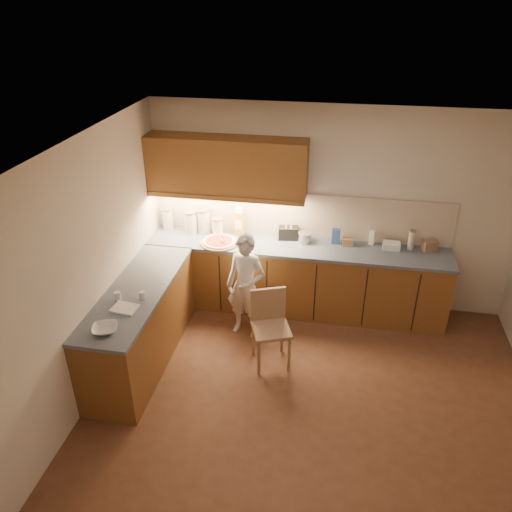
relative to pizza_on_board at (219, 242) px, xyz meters
name	(u,v)px	position (x,y,z in m)	size (l,w,h in m)	color
room	(322,260)	(1.34, -1.59, 0.74)	(4.54, 4.50, 2.62)	#542F1C
l_counter	(247,292)	(0.41, -0.34, -0.48)	(3.77, 2.62, 0.92)	brown
backsplash	(300,215)	(0.96, 0.40, 0.27)	(3.75, 0.02, 0.58)	beige
upper_cabinets	(226,166)	(0.06, 0.24, 0.91)	(1.95, 0.36, 0.73)	brown
pizza_on_board	(219,242)	(0.00, 0.00, 0.00)	(0.47, 0.47, 0.19)	tan
child	(246,286)	(0.44, -0.52, -0.28)	(0.48, 0.31, 1.32)	silver
wooden_chair	(270,322)	(0.80, -0.97, -0.43)	(0.51, 0.51, 0.88)	#A98159
mixing_bowl	(105,329)	(-0.61, -1.95, 0.01)	(0.23, 0.23, 0.06)	silver
canister_a	(168,219)	(-0.76, 0.29, 0.13)	(0.15, 0.15, 0.29)	beige
canister_b	(191,222)	(-0.44, 0.24, 0.13)	(0.17, 0.17, 0.31)	beige
canister_c	(204,221)	(-0.28, 0.28, 0.14)	(0.17, 0.17, 0.32)	silver
canister_d	(217,226)	(-0.08, 0.24, 0.10)	(0.14, 0.14, 0.23)	silver
oil_jug	(239,222)	(0.19, 0.30, 0.15)	(0.15, 0.13, 0.37)	#B39523
toaster	(288,233)	(0.83, 0.29, 0.06)	(0.27, 0.17, 0.16)	black
steel_pot	(305,237)	(1.05, 0.22, 0.05)	(0.17, 0.17, 0.13)	#A8A8AD
blue_box	(336,236)	(1.43, 0.26, 0.08)	(0.10, 0.07, 0.20)	#2E4D8B
card_box_a	(348,242)	(1.58, 0.24, 0.02)	(0.13, 0.09, 0.09)	tan
white_bottle	(372,237)	(1.87, 0.32, 0.07)	(0.06, 0.06, 0.19)	silver
flat_pack	(391,246)	(2.11, 0.24, 0.02)	(0.21, 0.15, 0.08)	silver
tall_jar	(411,240)	(2.33, 0.26, 0.11)	(0.08, 0.08, 0.26)	beige
card_box_b	(430,245)	(2.56, 0.28, 0.05)	(0.17, 0.13, 0.13)	#A37957
dough_cloth	(125,308)	(-0.58, -1.57, -0.01)	(0.25, 0.20, 0.02)	silver
spice_jar_a	(118,296)	(-0.72, -1.42, 0.02)	(0.07, 0.07, 0.09)	silver
spice_jar_b	(142,295)	(-0.48, -1.35, 0.02)	(0.06, 0.06, 0.08)	silver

